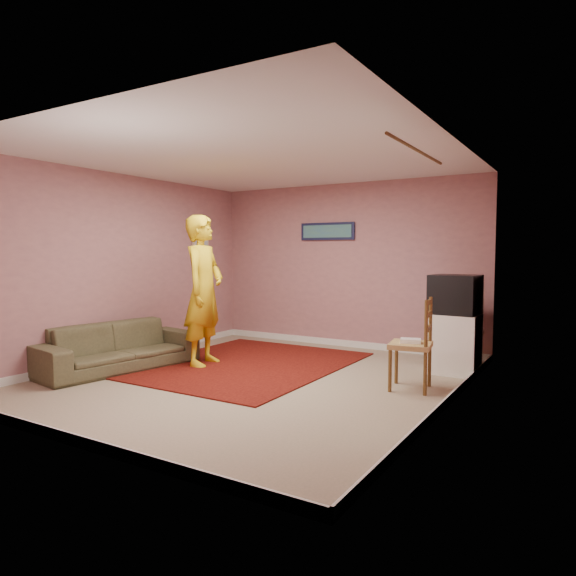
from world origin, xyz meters
The scene contains 26 objects.
ground centered at (0.00, 0.00, 0.00)m, with size 5.00×5.00×0.00m, color gray.
wall_back centered at (0.00, 2.50, 1.30)m, with size 4.50×0.02×2.60m, color #AA7071.
wall_front centered at (0.00, -2.50, 1.30)m, with size 4.50×0.02×2.60m, color #AA7071.
wall_left centered at (-2.25, 0.00, 1.30)m, with size 0.02×5.00×2.60m, color #AA7071.
wall_right centered at (2.25, 0.00, 1.30)m, with size 0.02×5.00×2.60m, color #AA7071.
ceiling centered at (0.00, 0.00, 2.60)m, with size 4.50×5.00×0.02m, color silver.
baseboard_back centered at (0.00, 2.49, 0.05)m, with size 4.50×0.02×0.10m, color silver.
baseboard_front centered at (0.00, -2.49, 0.05)m, with size 4.50×0.02×0.10m, color silver.
baseboard_left centered at (-2.24, 0.00, 0.05)m, with size 0.02×5.00×0.10m, color silver.
baseboard_right centered at (2.24, 0.00, 0.05)m, with size 0.02×5.00×0.10m, color silver.
window centered at (2.24, -0.90, 1.45)m, with size 0.01×1.10×1.50m, color black.
curtain_sheer centered at (2.23, -1.05, 1.25)m, with size 0.01×0.75×2.10m, color white.
curtain_floral centered at (2.21, -0.35, 1.25)m, with size 0.01×0.35×2.10m, color beige.
curtain_rod centered at (2.20, -0.90, 2.32)m, with size 0.02×0.02×1.40m, color brown.
picture_back centered at (-0.30, 2.47, 1.85)m, with size 0.95×0.04×0.28m.
picture_left centered at (-2.22, 1.60, 1.55)m, with size 0.04×0.38×0.42m.
area_rug centered at (-0.57, 0.58, 0.01)m, with size 2.46×3.08×0.02m, color #310506.
tv_cabinet centered at (1.95, 1.55, 0.37)m, with size 0.59×0.53×0.75m, color white.
crt_tv centered at (1.94, 1.55, 0.99)m, with size 0.60×0.54×0.49m.
chair_a centered at (1.94, 2.13, 0.54)m, with size 0.47×0.46×0.48m.
dvd_player centered at (1.94, 2.13, 0.48)m, with size 0.34×0.24×0.06m, color #A3A3A8.
blue_throw centered at (1.94, 2.20, 0.72)m, with size 0.37×0.05×0.39m, color #8EBAE9.
chair_b centered at (1.72, 0.51, 0.62)m, with size 0.51×0.52×0.55m.
game_console centered at (1.72, 0.51, 0.54)m, with size 0.22×0.16×0.04m, color white.
sofa centered at (-1.80, -0.51, 0.30)m, with size 2.04×0.80×0.59m, color brown.
person centered at (-1.03, 0.28, 1.00)m, with size 0.73×0.48×2.01m, color gold.
Camera 1 is at (3.46, -4.97, 1.51)m, focal length 32.00 mm.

